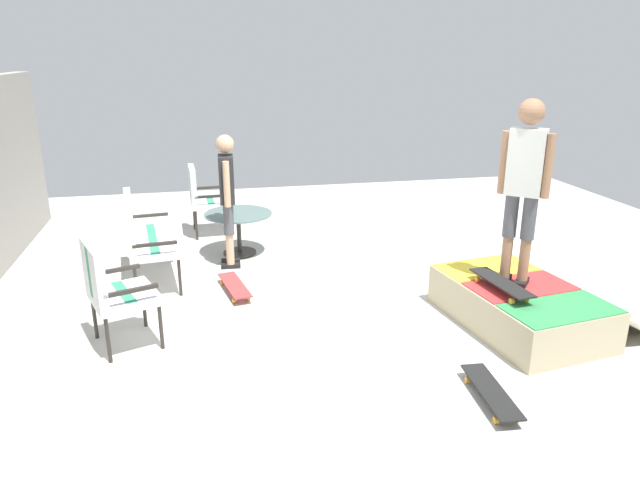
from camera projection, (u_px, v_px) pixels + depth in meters
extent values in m
cube|color=beige|center=(350.00, 316.00, 6.11)|extent=(12.00, 12.00, 0.10)
cube|color=tan|center=(518.00, 306.00, 5.75)|extent=(1.81, 1.29, 0.41)
cube|color=#338C4C|center=(561.00, 309.00, 5.19)|extent=(0.68, 1.09, 0.01)
cube|color=red|center=(521.00, 286.00, 5.68)|extent=(0.68, 1.09, 0.01)
cube|color=yellow|center=(486.00, 267.00, 6.18)|extent=(0.68, 1.09, 0.01)
cylinder|color=#B2B2B7|center=(477.00, 296.00, 5.53)|extent=(1.60, 0.28, 0.05)
cube|color=tan|center=(580.00, 297.00, 6.02)|extent=(1.70, 0.82, 0.35)
cylinder|color=#2D2823|center=(180.00, 277.00, 6.44)|extent=(0.04, 0.04, 0.44)
cylinder|color=#2D2823|center=(171.00, 245.00, 7.50)|extent=(0.04, 0.04, 0.44)
cylinder|color=#2D2823|center=(136.00, 282.00, 6.30)|extent=(0.04, 0.04, 0.44)
cylinder|color=#2D2823|center=(133.00, 249.00, 7.35)|extent=(0.04, 0.04, 0.44)
cube|color=silver|center=(153.00, 242.00, 6.82)|extent=(1.31, 0.69, 0.08)
cube|color=#338C66|center=(153.00, 238.00, 6.80)|extent=(1.21, 0.24, 0.00)
cube|color=silver|center=(129.00, 220.00, 6.66)|extent=(1.25, 0.22, 0.50)
cube|color=#338C66|center=(129.00, 220.00, 6.66)|extent=(0.11, 0.09, 0.46)
cube|color=#2D2823|center=(155.00, 244.00, 6.22)|extent=(0.09, 0.47, 0.04)
cube|color=#2D2823|center=(149.00, 215.00, 7.31)|extent=(0.09, 0.47, 0.04)
cylinder|color=#2D2823|center=(229.00, 223.00, 8.47)|extent=(0.04, 0.04, 0.44)
cylinder|color=#2D2823|center=(225.00, 213.00, 8.97)|extent=(0.04, 0.04, 0.44)
cylinder|color=#2D2823|center=(196.00, 225.00, 8.36)|extent=(0.04, 0.04, 0.44)
cylinder|color=#2D2823|center=(194.00, 216.00, 8.85)|extent=(0.04, 0.04, 0.44)
cube|color=silver|center=(210.00, 202.00, 8.58)|extent=(0.65, 0.58, 0.08)
cube|color=#338C66|center=(210.00, 200.00, 8.57)|extent=(0.58, 0.13, 0.00)
cube|color=silver|center=(193.00, 184.00, 8.44)|extent=(0.62, 0.11, 0.50)
cube|color=#338C66|center=(193.00, 184.00, 8.44)|extent=(0.10, 0.09, 0.46)
cube|color=#2D2823|center=(211.00, 196.00, 8.27)|extent=(0.06, 0.47, 0.04)
cube|color=#2D2823|center=(208.00, 188.00, 8.80)|extent=(0.06, 0.47, 0.04)
cylinder|color=#2D2823|center=(161.00, 327.00, 5.28)|extent=(0.04, 0.04, 0.44)
cylinder|color=#2D2823|center=(144.00, 306.00, 5.72)|extent=(0.04, 0.04, 0.44)
cylinder|color=#2D2823|center=(108.00, 340.00, 5.05)|extent=(0.04, 0.04, 0.44)
cylinder|color=#2D2823|center=(95.00, 317.00, 5.48)|extent=(0.04, 0.04, 0.44)
cube|color=silver|center=(124.00, 296.00, 5.30)|extent=(0.77, 0.73, 0.08)
cube|color=#338C66|center=(124.00, 292.00, 5.29)|extent=(0.58, 0.29, 0.00)
cube|color=silver|center=(94.00, 272.00, 5.09)|extent=(0.61, 0.29, 0.50)
cube|color=#338C66|center=(94.00, 272.00, 5.09)|extent=(0.12, 0.11, 0.46)
cube|color=#2D2823|center=(131.00, 291.00, 5.02)|extent=(0.20, 0.45, 0.04)
cube|color=#2D2823|center=(115.00, 270.00, 5.48)|extent=(0.20, 0.45, 0.04)
cylinder|color=#2D2823|center=(239.00, 234.00, 7.77)|extent=(0.06, 0.06, 0.55)
cylinder|color=#2D2823|center=(240.00, 253.00, 7.85)|extent=(0.44, 0.44, 0.03)
cylinder|color=slate|center=(238.00, 214.00, 7.68)|extent=(0.90, 0.90, 0.02)
cube|color=black|center=(231.00, 266.00, 7.34)|extent=(0.12, 0.25, 0.05)
cylinder|color=tan|center=(230.00, 249.00, 7.27)|extent=(0.10, 0.10, 0.39)
cylinder|color=#4C4C51|center=(229.00, 219.00, 7.15)|extent=(0.13, 0.13, 0.39)
cube|color=black|center=(231.00, 261.00, 7.50)|extent=(0.12, 0.25, 0.05)
cylinder|color=tan|center=(230.00, 245.00, 7.43)|extent=(0.10, 0.10, 0.39)
cylinder|color=#4C4C51|center=(228.00, 216.00, 7.31)|extent=(0.13, 0.13, 0.39)
cube|color=#262628|center=(227.00, 179.00, 7.07)|extent=(0.33, 0.20, 0.58)
sphere|color=tan|center=(225.00, 144.00, 6.94)|extent=(0.22, 0.22, 0.22)
cylinder|color=tan|center=(227.00, 184.00, 6.89)|extent=(0.08, 0.08, 0.55)
cylinder|color=tan|center=(227.00, 177.00, 7.27)|extent=(0.08, 0.08, 0.55)
cube|color=black|center=(504.00, 279.00, 5.79)|extent=(0.25, 0.24, 0.05)
cylinder|color=#9E7051|center=(506.00, 257.00, 5.71)|extent=(0.10, 0.10, 0.42)
cylinder|color=#4C4C51|center=(511.00, 215.00, 5.58)|extent=(0.13, 0.13, 0.42)
cube|color=black|center=(522.00, 282.00, 5.71)|extent=(0.25, 0.24, 0.05)
cylinder|color=#9E7051|center=(524.00, 260.00, 5.63)|extent=(0.10, 0.10, 0.42)
cylinder|color=#4C4C51|center=(529.00, 218.00, 5.50)|extent=(0.13, 0.13, 0.42)
cube|color=silver|center=(526.00, 162.00, 5.37)|extent=(0.35, 0.36, 0.63)
sphere|color=#9E7051|center=(532.00, 112.00, 5.23)|extent=(0.24, 0.24, 0.24)
cylinder|color=#9E7051|center=(504.00, 163.00, 5.47)|extent=(0.08, 0.08, 0.60)
cylinder|color=#9E7051|center=(548.00, 166.00, 5.29)|extent=(0.08, 0.08, 0.60)
cube|color=#B23838|center=(235.00, 285.00, 6.56)|extent=(0.82, 0.34, 0.02)
cylinder|color=gold|center=(235.00, 281.00, 6.85)|extent=(0.06, 0.04, 0.06)
cylinder|color=gold|center=(222.00, 283.00, 6.80)|extent=(0.06, 0.04, 0.06)
cylinder|color=gold|center=(248.00, 298.00, 6.36)|extent=(0.06, 0.04, 0.06)
cylinder|color=gold|center=(234.00, 301.00, 6.30)|extent=(0.06, 0.04, 0.06)
cube|color=black|center=(491.00, 391.00, 4.52)|extent=(0.81, 0.26, 0.02)
cylinder|color=gold|center=(486.00, 378.00, 4.81)|extent=(0.06, 0.03, 0.06)
cylinder|color=gold|center=(467.00, 380.00, 4.79)|extent=(0.06, 0.03, 0.06)
cylinder|color=gold|center=(516.00, 418.00, 4.28)|extent=(0.06, 0.03, 0.06)
cylinder|color=gold|center=(496.00, 420.00, 4.26)|extent=(0.06, 0.03, 0.06)
cube|color=black|center=(501.00, 282.00, 5.52)|extent=(0.82, 0.29, 0.01)
cylinder|color=gold|center=(491.00, 277.00, 5.82)|extent=(0.06, 0.04, 0.06)
cylinder|color=gold|center=(477.00, 279.00, 5.77)|extent=(0.06, 0.04, 0.06)
cylinder|color=gold|center=(526.00, 299.00, 5.31)|extent=(0.06, 0.04, 0.06)
cylinder|color=gold|center=(512.00, 301.00, 5.26)|extent=(0.06, 0.04, 0.06)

